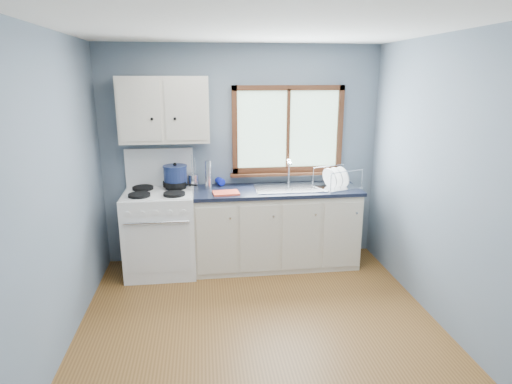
{
  "coord_description": "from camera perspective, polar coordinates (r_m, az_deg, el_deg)",
  "views": [
    {
      "loc": [
        -0.46,
        -3.11,
        2.15
      ],
      "look_at": [
        0.05,
        0.9,
        1.05
      ],
      "focal_mm": 30.0,
      "sensor_mm": 36.0,
      "label": 1
    }
  ],
  "objects": [
    {
      "name": "floor",
      "position": [
        3.81,
        1.01,
        -19.28
      ],
      "size": [
        3.2,
        3.6,
        0.02
      ],
      "primitive_type": "cube",
      "color": "brown",
      "rests_on": "ground"
    },
    {
      "name": "ceiling",
      "position": [
        3.16,
        1.23,
        21.78
      ],
      "size": [
        3.2,
        3.6,
        0.02
      ],
      "primitive_type": "cube",
      "color": "white",
      "rests_on": "wall_back"
    },
    {
      "name": "wall_back",
      "position": [
        5.02,
        -1.88,
        4.89
      ],
      "size": [
        3.2,
        0.02,
        2.5
      ],
      "primitive_type": "cube",
      "color": "slate",
      "rests_on": "ground"
    },
    {
      "name": "wall_front",
      "position": [
        1.64,
        10.71,
        -18.17
      ],
      "size": [
        3.2,
        0.02,
        2.5
      ],
      "primitive_type": "cube",
      "color": "slate",
      "rests_on": "ground"
    },
    {
      "name": "wall_left",
      "position": [
        3.44,
        -26.53,
        -1.59
      ],
      "size": [
        0.02,
        3.6,
        2.5
      ],
      "primitive_type": "cube",
      "color": "slate",
      "rests_on": "ground"
    },
    {
      "name": "wall_right",
      "position": [
        3.84,
        25.62,
        0.16
      ],
      "size": [
        0.02,
        3.6,
        2.5
      ],
      "primitive_type": "cube",
      "color": "slate",
      "rests_on": "ground"
    },
    {
      "name": "gas_range",
      "position": [
        4.9,
        -12.6,
        -4.93
      ],
      "size": [
        0.76,
        0.69,
        1.36
      ],
      "color": "white",
      "rests_on": "floor"
    },
    {
      "name": "base_cabinets",
      "position": [
        4.98,
        2.64,
        -5.23
      ],
      "size": [
        1.85,
        0.6,
        0.88
      ],
      "color": "beige",
      "rests_on": "floor"
    },
    {
      "name": "countertop",
      "position": [
        4.83,
        2.71,
        0.22
      ],
      "size": [
        1.89,
        0.64,
        0.04
      ],
      "primitive_type": "cube",
      "color": "black",
      "rests_on": "base_cabinets"
    },
    {
      "name": "sink",
      "position": [
        4.88,
        4.79,
        -0.17
      ],
      "size": [
        0.84,
        0.46,
        0.44
      ],
      "color": "silver",
      "rests_on": "countertop"
    },
    {
      "name": "window",
      "position": [
        5.03,
        4.28,
        7.46
      ],
      "size": [
        1.36,
        0.1,
        1.03
      ],
      "color": "#9EC6A8",
      "rests_on": "wall_back"
    },
    {
      "name": "upper_cabinets",
      "position": [
        4.76,
        -12.13,
        10.68
      ],
      "size": [
        0.95,
        0.35,
        0.7
      ],
      "color": "beige",
      "rests_on": "wall_back"
    },
    {
      "name": "skillet",
      "position": [
        4.87,
        -10.71,
        1.12
      ],
      "size": [
        0.43,
        0.35,
        0.05
      ],
      "rotation": [
        0.0,
        0.0,
        -0.43
      ],
      "color": "black",
      "rests_on": "gas_range"
    },
    {
      "name": "stockpot",
      "position": [
        4.85,
        -10.7,
        2.18
      ],
      "size": [
        0.32,
        0.32,
        0.26
      ],
      "rotation": [
        0.0,
        0.0,
        0.22
      ],
      "color": "#17234D",
      "rests_on": "gas_range"
    },
    {
      "name": "utensil_crock",
      "position": [
        4.93,
        -8.35,
        1.52
      ],
      "size": [
        0.16,
        0.16,
        0.37
      ],
      "rotation": [
        0.0,
        0.0,
        -0.42
      ],
      "color": "silver",
      "rests_on": "countertop"
    },
    {
      "name": "thermos",
      "position": [
        4.81,
        -6.41,
        2.28
      ],
      "size": [
        0.08,
        0.08,
        0.32
      ],
      "primitive_type": "cylinder",
      "rotation": [
        0.0,
        0.0,
        0.14
      ],
      "color": "silver",
      "rests_on": "countertop"
    },
    {
      "name": "soap_bottle",
      "position": [
        4.91,
        -4.54,
        2.04
      ],
      "size": [
        0.11,
        0.11,
        0.23
      ],
      "primitive_type": "imported",
      "rotation": [
        0.0,
        0.0,
        0.29
      ],
      "color": "#0D1AAA",
      "rests_on": "countertop"
    },
    {
      "name": "dish_towel",
      "position": [
        4.62,
        -4.03,
        -0.12
      ],
      "size": [
        0.3,
        0.22,
        0.02
      ],
      "primitive_type": "cube",
      "rotation": [
        0.0,
        0.0,
        0.09
      ],
      "color": "#F25034",
      "rests_on": "countertop"
    },
    {
      "name": "dish_rack",
      "position": [
        4.94,
        10.67,
        1.29
      ],
      "size": [
        0.55,
        0.49,
        0.24
      ],
      "rotation": [
        0.0,
        0.0,
        0.37
      ],
      "color": "silver",
      "rests_on": "countertop"
    }
  ]
}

